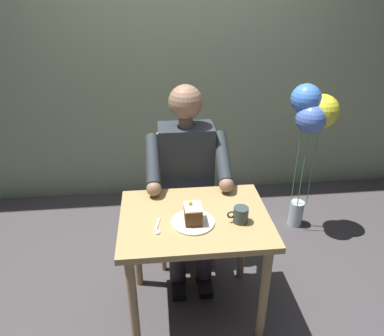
# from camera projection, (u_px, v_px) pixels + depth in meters

# --- Properties ---
(ground_plane) EXTENTS (14.00, 14.00, 0.00)m
(ground_plane) POSITION_uv_depth(u_px,v_px,m) (194.00, 308.00, 2.34)
(ground_plane) COLOR #433F41
(cafe_rear_panel) EXTENTS (6.40, 0.12, 3.00)m
(cafe_rear_panel) POSITION_uv_depth(u_px,v_px,m) (174.00, 31.00, 3.02)
(cafe_rear_panel) COLOR gray
(cafe_rear_panel) RESTS_ON ground
(dining_table) EXTENTS (0.83, 0.63, 0.71)m
(dining_table) POSITION_uv_depth(u_px,v_px,m) (195.00, 232.00, 2.06)
(dining_table) COLOR tan
(dining_table) RESTS_ON ground
(chair) EXTENTS (0.42, 0.42, 0.91)m
(chair) POSITION_uv_depth(u_px,v_px,m) (185.00, 190.00, 2.66)
(chair) COLOR tan
(chair) RESTS_ON ground
(seated_person) EXTENTS (0.53, 0.58, 1.31)m
(seated_person) POSITION_uv_depth(u_px,v_px,m) (187.00, 180.00, 2.43)
(seated_person) COLOR #293036
(seated_person) RESTS_ON ground
(dessert_plate) EXTENTS (0.23, 0.23, 0.01)m
(dessert_plate) POSITION_uv_depth(u_px,v_px,m) (193.00, 222.00, 1.96)
(dessert_plate) COLOR silver
(dessert_plate) RESTS_ON dining_table
(cake_slice) EXTENTS (0.09, 0.11, 0.12)m
(cake_slice) POSITION_uv_depth(u_px,v_px,m) (193.00, 214.00, 1.93)
(cake_slice) COLOR #593417
(cake_slice) RESTS_ON dessert_plate
(coffee_cup) EXTENTS (0.12, 0.08, 0.09)m
(coffee_cup) POSITION_uv_depth(u_px,v_px,m) (240.00, 214.00, 1.95)
(coffee_cup) COLOR #344041
(coffee_cup) RESTS_ON dining_table
(dessert_spoon) EXTENTS (0.03, 0.14, 0.01)m
(dessert_spoon) POSITION_uv_depth(u_px,v_px,m) (158.00, 228.00, 1.91)
(dessert_spoon) COLOR silver
(dessert_spoon) RESTS_ON dining_table
(balloon_display) EXTENTS (0.36, 0.29, 1.22)m
(balloon_display) POSITION_uv_depth(u_px,v_px,m) (312.00, 119.00, 2.68)
(balloon_display) COLOR #B2C1C6
(balloon_display) RESTS_ON ground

